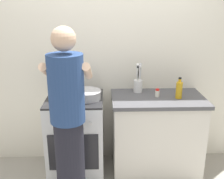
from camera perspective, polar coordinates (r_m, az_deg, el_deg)
ground at (r=3.13m, az=-0.89°, el=-18.40°), size 6.00×6.00×0.00m
back_wall at (r=3.09m, az=2.58°, el=6.65°), size 3.20×0.10×2.50m
countertop at (r=3.07m, az=9.48°, el=-9.48°), size 1.00×0.60×0.90m
stove_range at (r=3.03m, az=-7.71°, el=-9.84°), size 0.60×0.62×0.90m
pot at (r=2.82m, az=-11.03°, el=-0.88°), size 0.25×0.18×0.12m
mixing_bowl at (r=2.78m, az=-5.35°, el=-1.04°), size 0.30×0.30×0.10m
utensil_crock at (r=3.00m, az=5.66°, el=1.23°), size 0.10×0.10×0.34m
spice_bottle at (r=2.88m, az=9.74°, el=-0.74°), size 0.04×0.04×0.09m
oil_bottle at (r=2.87m, az=14.27°, el=-0.04°), size 0.07×0.07×0.23m
person at (r=2.34m, az=-9.39°, el=-7.52°), size 0.41×0.50×1.70m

